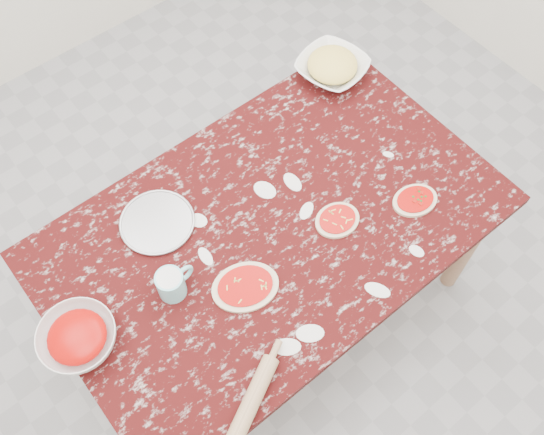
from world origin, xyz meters
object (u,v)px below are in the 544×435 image
(cheese_bowl, at_px, (332,68))
(flour_mug, at_px, (172,283))
(rolling_pin, at_px, (253,398))
(pizza_tray, at_px, (157,223))
(sauce_bowl, at_px, (78,338))
(worktable, at_px, (272,236))

(cheese_bowl, distance_m, flour_mug, 1.12)
(cheese_bowl, distance_m, rolling_pin, 1.36)
(rolling_pin, bearing_deg, pizza_tray, 80.51)
(sauce_bowl, bearing_deg, pizza_tray, 26.38)
(worktable, distance_m, sauce_bowl, 0.75)
(sauce_bowl, distance_m, cheese_bowl, 1.42)
(sauce_bowl, height_order, cheese_bowl, sauce_bowl)
(flour_mug, xyz_separation_m, rolling_pin, (-0.02, -0.45, -0.03))
(pizza_tray, bearing_deg, flour_mug, -111.60)
(worktable, relative_size, cheese_bowl, 5.90)
(worktable, distance_m, pizza_tray, 0.41)
(worktable, xyz_separation_m, pizza_tray, (-0.31, 0.26, 0.09))
(sauce_bowl, relative_size, flour_mug, 1.79)
(pizza_tray, height_order, flour_mug, flour_mug)
(worktable, height_order, rolling_pin, rolling_pin)
(cheese_bowl, relative_size, rolling_pin, 1.01)
(flour_mug, bearing_deg, pizza_tray, 68.40)
(worktable, bearing_deg, cheese_bowl, 32.14)
(cheese_bowl, relative_size, flour_mug, 1.96)
(pizza_tray, distance_m, cheese_bowl, 0.96)
(worktable, relative_size, pizza_tray, 6.15)
(flour_mug, height_order, rolling_pin, flour_mug)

